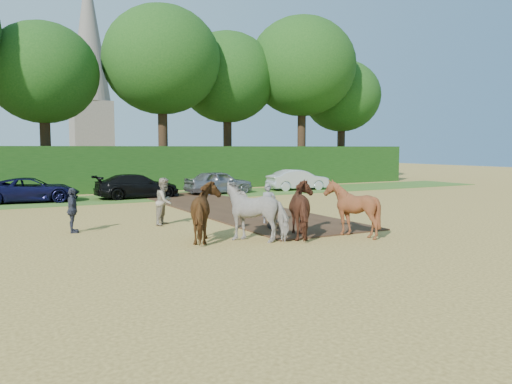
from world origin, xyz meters
The scene contains 10 objects.
ground centered at (0.00, 0.00, 0.00)m, with size 120.00×120.00×0.00m, color gold.
earth_strip centered at (1.50, 7.00, 0.03)m, with size 4.50×17.00×0.05m, color #472D1C.
grass_verge centered at (0.00, 14.00, 0.01)m, with size 50.00×5.00×0.03m, color #38601E.
hedgerow centered at (0.00, 18.50, 1.50)m, with size 46.00×1.60×3.00m, color #14380F.
spectator_near centered at (-2.82, 3.50, 0.89)m, with size 0.86×0.67×1.78m, color #B8AD90.
spectator_far centered at (-6.15, 3.29, 0.77)m, with size 0.91×0.38×1.54m, color #292B36.
plough_team centered at (-0.40, -0.96, 0.92)m, with size 6.41×4.78×1.85m.
parked_cars centered at (-1.30, 13.97, 0.70)m, with size 26.23×2.89×1.47m.
treeline centered at (-1.69, 21.69, 8.97)m, with size 48.70×10.60×14.21m.
church centered at (4.00, 55.00, 13.73)m, with size 5.20×5.20×27.00m.
Camera 1 is at (-8.69, -14.51, 2.91)m, focal length 35.00 mm.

